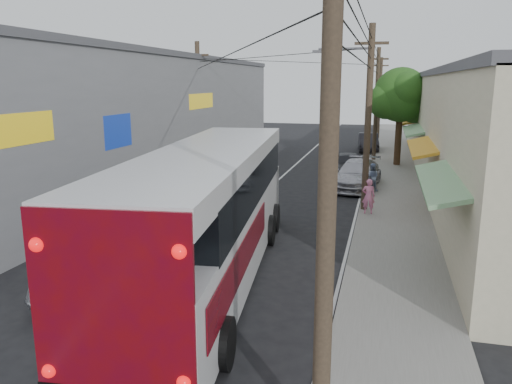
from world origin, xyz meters
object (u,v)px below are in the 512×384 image
at_px(jeepney, 102,267).
at_px(pedestrian_near, 368,196).
at_px(parked_suv, 357,175).
at_px(parked_car_far, 368,142).
at_px(coach_bus, 210,212).
at_px(parked_car_mid, 348,164).
at_px(pedestrian_far, 372,177).

height_order(jeepney, pedestrian_near, pedestrian_near).
distance_m(parked_suv, parked_car_far, 15.39).
xyz_separation_m(jeepney, parked_suv, (6.00, 15.53, 0.08)).
relative_size(parked_car_far, pedestrian_near, 2.96).
distance_m(parked_car_far, pedestrian_near, 21.17).
bearing_deg(parked_suv, coach_bus, -97.32).
xyz_separation_m(coach_bus, jeepney, (-2.59, -1.64, -1.31)).
bearing_deg(parked_car_far, parked_suv, -94.85).
distance_m(parked_car_mid, parked_car_far, 11.62).
xyz_separation_m(coach_bus, parked_car_mid, (2.61, 17.70, -1.28)).
height_order(jeepney, parked_car_far, parked_car_far).
bearing_deg(parked_car_mid, jeepney, -109.16).
height_order(parked_suv, parked_car_mid, parked_suv).
xyz_separation_m(parked_suv, pedestrian_far, (0.80, -1.04, 0.09)).
relative_size(coach_bus, pedestrian_far, 9.37).
bearing_deg(parked_suv, parked_car_far, 96.49).
bearing_deg(pedestrian_far, pedestrian_near, 90.13).
xyz_separation_m(pedestrian_near, pedestrian_far, (0.00, 4.73, -0.03)).
bearing_deg(coach_bus, jeepney, -154.03).
distance_m(jeepney, pedestrian_far, 16.01).
height_order(coach_bus, parked_car_far, coach_bus).
relative_size(jeepney, pedestrian_near, 3.20).
bearing_deg(coach_bus, parked_car_mid, 75.18).
bearing_deg(parked_car_far, jeepney, -105.84).
bearing_deg(parked_suv, jeepney, -104.64).
bearing_deg(pedestrian_near, coach_bus, 59.10).
bearing_deg(coach_bus, pedestrian_far, 65.43).
distance_m(coach_bus, pedestrian_far, 13.57).
relative_size(jeepney, parked_car_mid, 1.17).
distance_m(parked_suv, parked_car_mid, 3.89).
distance_m(jeepney, parked_suv, 16.65).
relative_size(parked_car_far, pedestrian_far, 3.10).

